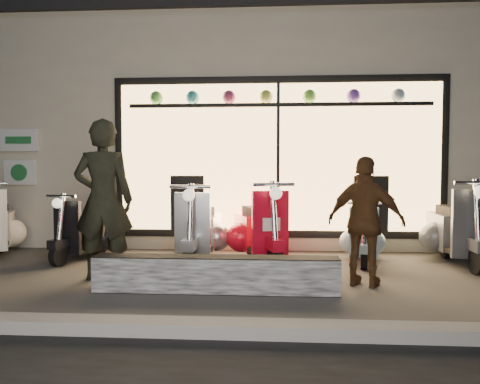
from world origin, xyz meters
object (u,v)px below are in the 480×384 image
object	(u,v)px
scooter_red	(258,230)
scooter_silver	(201,231)
graffiti_barrier	(216,274)
man	(103,200)
woman	(366,222)

from	to	relation	value
scooter_red	scooter_silver	bearing A→B (deg)	163.04
graffiti_barrier	scooter_red	bearing A→B (deg)	76.78
scooter_silver	scooter_red	xyz separation A→B (m)	(0.85, 0.01, 0.01)
scooter_red	man	world-z (taller)	man
scooter_red	man	xyz separation A→B (m)	(-1.87, -1.27, 0.53)
scooter_red	woman	world-z (taller)	woman
scooter_red	woman	bearing A→B (deg)	-65.07
man	graffiti_barrier	bearing A→B (deg)	154.60
scooter_silver	woman	xyz separation A→B (m)	(2.14, -1.39, 0.32)
graffiti_barrier	man	xyz separation A→B (m)	(-1.45, 0.51, 0.79)
scooter_red	woman	xyz separation A→B (m)	(1.29, -1.40, 0.30)
woman	graffiti_barrier	bearing A→B (deg)	37.27
graffiti_barrier	man	distance (m)	1.73
woman	man	bearing A→B (deg)	22.45
man	scooter_silver	bearing A→B (deg)	-135.02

